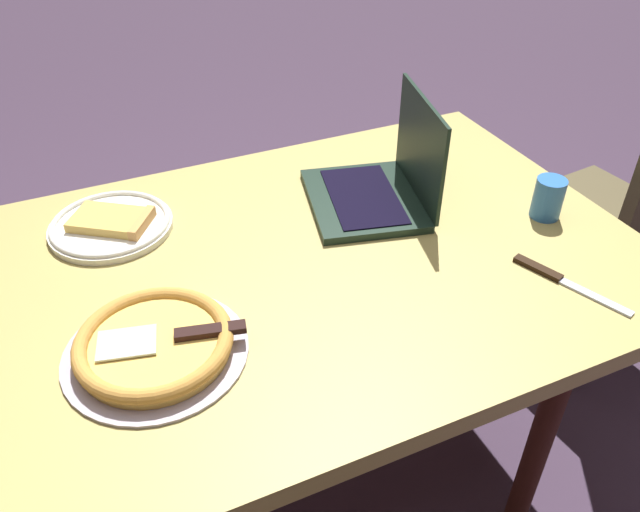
{
  "coord_description": "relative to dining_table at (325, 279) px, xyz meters",
  "views": [
    {
      "loc": [
        -0.43,
        -0.94,
        1.51
      ],
      "look_at": [
        -0.03,
        -0.04,
        0.76
      ],
      "focal_mm": 35.46,
      "sensor_mm": 36.0,
      "label": 1
    }
  ],
  "objects": [
    {
      "name": "pizza_tray",
      "position": [
        -0.38,
        -0.14,
        0.09
      ],
      "size": [
        0.31,
        0.31,
        0.04
      ],
      "color": "#A89EAD",
      "rests_on": "dining_table"
    },
    {
      "name": "dining_table",
      "position": [
        0.0,
        0.0,
        0.0
      ],
      "size": [
        1.29,
        0.93,
        0.74
      ],
      "color": "#A7954F",
      "rests_on": "ground_plane"
    },
    {
      "name": "ground_plane",
      "position": [
        0.0,
        0.0,
        -0.67
      ],
      "size": [
        12.0,
        12.0,
        0.0
      ],
      "primitive_type": "plane",
      "color": "#3D2E40"
    },
    {
      "name": "pizza_plate",
      "position": [
        -0.38,
        0.27,
        0.08
      ],
      "size": [
        0.26,
        0.26,
        0.04
      ],
      "color": "white",
      "rests_on": "dining_table"
    },
    {
      "name": "drink_cup",
      "position": [
        0.5,
        -0.07,
        0.12
      ],
      "size": [
        0.06,
        0.06,
        0.09
      ],
      "color": "#2B65B3",
      "rests_on": "dining_table"
    },
    {
      "name": "chair_far",
      "position": [
        0.99,
        0.08,
        -0.13
      ],
      "size": [
        0.45,
        0.45,
        0.95
      ],
      "color": "brown",
      "rests_on": "ground_plane"
    },
    {
      "name": "table_knife",
      "position": [
        0.38,
        -0.27,
        0.07
      ],
      "size": [
        0.1,
        0.23,
        0.01
      ],
      "color": "#B4BACC",
      "rests_on": "dining_table"
    },
    {
      "name": "laptop",
      "position": [
        0.2,
        0.13,
        0.12
      ],
      "size": [
        0.31,
        0.34,
        0.24
      ],
      "color": "black",
      "rests_on": "dining_table"
    }
  ]
}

